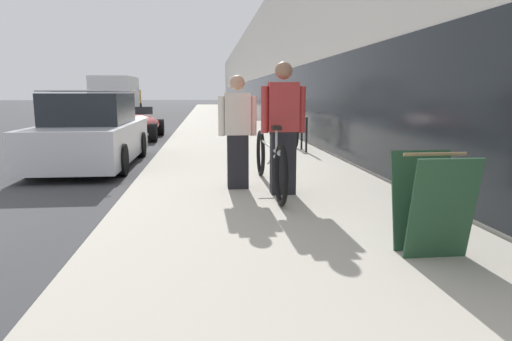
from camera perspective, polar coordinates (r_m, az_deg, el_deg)
sidewalk_slab at (r=25.91m, az=-4.37°, el=6.35°), size 4.02×70.00×0.11m
storefront_facade at (r=34.79m, az=7.05°, el=11.95°), size 10.01×70.00×5.98m
tandem_bicycle at (r=6.73m, az=1.67°, el=1.24°), size 0.52×2.94×0.98m
person_rider at (r=6.32m, az=3.42°, el=5.24°), size 0.62×0.24×1.82m
person_bystander at (r=6.71m, az=-2.32°, el=4.79°), size 0.56×0.22×1.65m
bike_rack_hoop at (r=11.25m, az=6.03°, el=5.05°), size 0.05×0.60×0.84m
cruiser_bike_nearest at (r=12.42m, az=4.45°, el=4.82°), size 0.52×1.83×0.86m
cruiser_bike_middle at (r=14.86m, az=2.14°, el=5.57°), size 0.52×1.66×0.83m
sandwich_board_sign at (r=4.24m, az=21.14°, el=-3.88°), size 0.56×0.56×0.90m
parked_sedan_curbside at (r=10.12m, az=-19.81°, el=4.38°), size 1.83×4.33×1.57m
vintage_roadster_curbside at (r=15.91m, az=-14.92°, el=5.51°), size 1.69×4.09×1.06m
moving_truck at (r=32.86m, az=-16.98°, el=8.87°), size 2.57×6.28×2.62m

